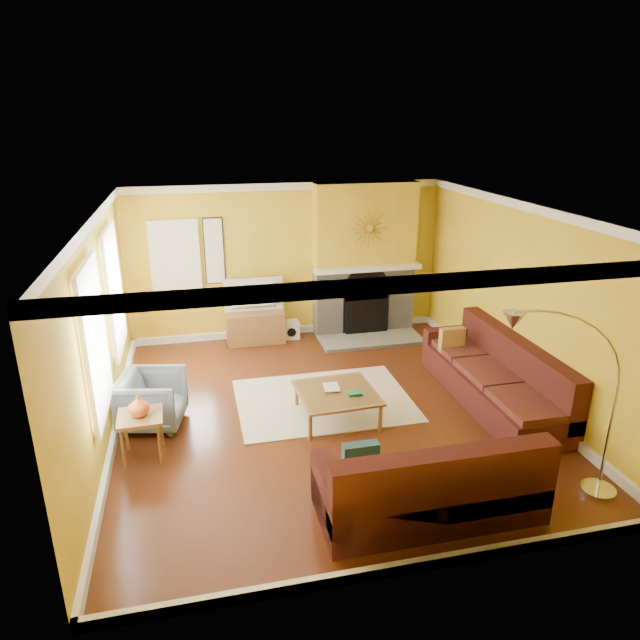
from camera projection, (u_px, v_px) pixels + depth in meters
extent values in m
cube|color=#602B14|center=(327.00, 411.00, 7.72)|extent=(5.50, 6.00, 0.02)
cube|color=white|center=(328.00, 210.00, 6.79)|extent=(5.50, 6.00, 0.02)
cube|color=gold|center=(287.00, 261.00, 10.01)|extent=(5.50, 0.02, 2.70)
cube|color=gold|center=(417.00, 442.00, 4.50)|extent=(5.50, 0.02, 2.70)
cube|color=gold|center=(99.00, 335.00, 6.68)|extent=(0.02, 6.00, 2.70)
cube|color=gold|center=(522.00, 302.00, 7.84)|extent=(0.02, 6.00, 2.70)
cube|color=white|center=(113.00, 291.00, 7.82)|extent=(0.06, 1.22, 1.72)
cube|color=white|center=(93.00, 341.00, 6.08)|extent=(0.06, 1.22, 1.72)
cube|color=white|center=(175.00, 256.00, 9.50)|extent=(0.82, 0.06, 1.22)
cube|color=white|center=(214.00, 251.00, 9.63)|extent=(0.34, 0.04, 1.14)
cube|color=white|center=(368.00, 268.00, 9.92)|extent=(1.92, 0.22, 0.08)
cube|color=gray|center=(371.00, 340.00, 10.05)|extent=(1.80, 0.70, 0.06)
cube|color=beige|center=(324.00, 400.00, 7.98)|extent=(2.40, 1.80, 0.02)
cube|color=olive|center=(255.00, 327.00, 9.96)|extent=(1.00, 0.45, 0.55)
imported|color=black|center=(254.00, 296.00, 9.77)|extent=(1.02, 0.15, 0.59)
cube|color=white|center=(290.00, 329.00, 10.21)|extent=(0.30, 0.30, 0.30)
imported|color=slate|center=(152.00, 400.00, 7.26)|extent=(0.92, 0.90, 0.71)
imported|color=#D8591E|center=(139.00, 406.00, 6.45)|extent=(0.27, 0.27, 0.25)
imported|color=white|center=(324.00, 388.00, 7.46)|extent=(0.22, 0.29, 0.03)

